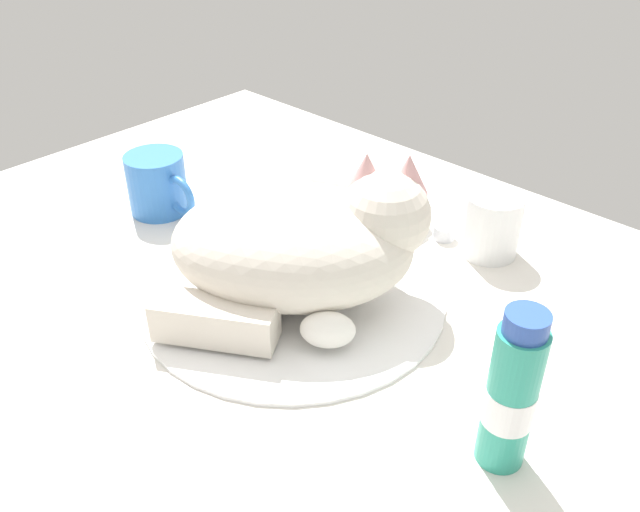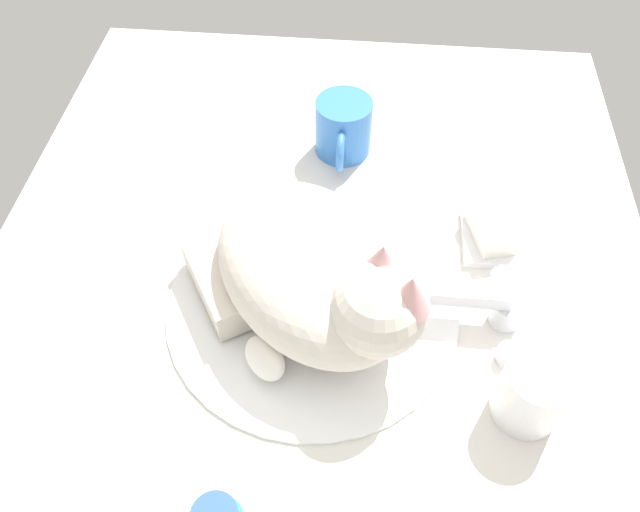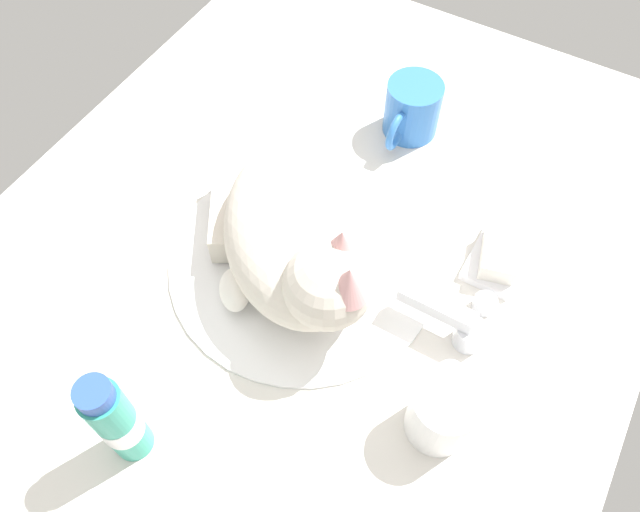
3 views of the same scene
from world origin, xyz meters
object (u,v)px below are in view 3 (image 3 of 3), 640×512
faucet (458,326)px  soap_bar (500,252)px  toothpaste_bottle (117,421)px  coffee_mug (412,109)px  rinse_cup (442,414)px  cat (304,238)px

faucet → soap_bar: 11.80cm
soap_bar → toothpaste_bottle: bearing=-31.7°
coffee_mug → rinse_cup: coffee_mug is taller
coffee_mug → cat: bearing=-1.4°
rinse_cup → faucet: bearing=-166.9°
cat → coffee_mug: bearing=178.6°
coffee_mug → rinse_cup: bearing=29.5°
rinse_cup → soap_bar: 22.93cm
cat → toothpaste_bottle: 27.94cm
rinse_cup → toothpaste_bottle: (17.71, -27.06, 3.27)cm
rinse_cup → toothpaste_bottle: size_ratio=0.51×
coffee_mug → toothpaste_bottle: size_ratio=0.77×
faucet → rinse_cup: size_ratio=1.66×
cat → rinse_cup: (9.82, 22.28, -3.46)cm
faucet → rinse_cup: rinse_cup is taller
cat → rinse_cup: size_ratio=4.06×
rinse_cup → cat: bearing=-113.8°
cat → coffee_mug: 28.54cm
rinse_cup → toothpaste_bottle: toothpaste_bottle is taller
cat → faucet: bearing=93.4°
cat → soap_bar: size_ratio=4.41×
faucet → soap_bar: size_ratio=1.80×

